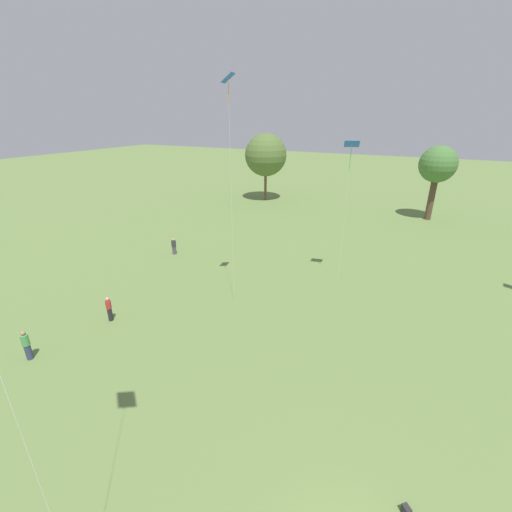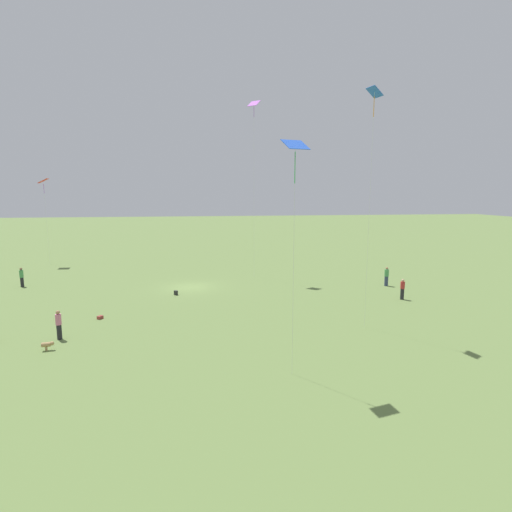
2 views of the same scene
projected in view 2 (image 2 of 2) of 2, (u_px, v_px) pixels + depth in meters
ground_plane at (190, 287)px, 37.62m from camera, size 240.00×240.00×0.00m
person_1 at (386, 276)px, 38.09m from camera, size 0.56×0.56×1.83m
person_2 at (22, 277)px, 37.73m from camera, size 0.39×0.39×1.84m
person_3 at (402, 289)px, 33.20m from camera, size 0.48×0.48×1.75m
person_4 at (59, 325)px, 24.08m from camera, size 0.40×0.40×1.81m
kite_0 at (374, 105)px, 24.22m from camera, size 0.89×1.01×15.11m
kite_1 at (254, 111)px, 39.77m from camera, size 1.39×1.36×17.95m
kite_3 at (295, 152)px, 17.94m from camera, size 1.25×1.16×11.19m
kite_4 at (43, 183)px, 48.56m from camera, size 1.30×1.41×10.59m
dog_1 at (48, 345)px, 22.45m from camera, size 0.66×0.32×0.51m
picnic_bag_0 at (176, 293)px, 34.74m from camera, size 0.36×0.37×0.39m
picnic_bag_1 at (100, 317)px, 28.14m from camera, size 0.43×0.45×0.22m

